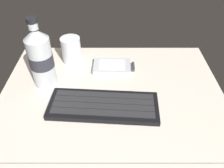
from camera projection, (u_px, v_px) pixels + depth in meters
The scene contains 5 objects.
ground_plane at pixel (112, 95), 65.87cm from camera, with size 64.00×48.00×2.80cm.
keyboard at pixel (103, 105), 60.17cm from camera, with size 29.67×12.90×1.70cm.
handheld_device at pixel (114, 66), 73.64cm from camera, with size 12.92×7.87×1.50cm.
juice_cup at pixel (72, 51), 74.89cm from camera, with size 6.40×6.40×8.50cm.
water_bottle at pixel (41, 58), 62.67cm from camera, with size 6.73×6.73×20.80cm.
Camera 1 is at (0.23, -48.08, 44.39)cm, focal length 36.29 mm.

